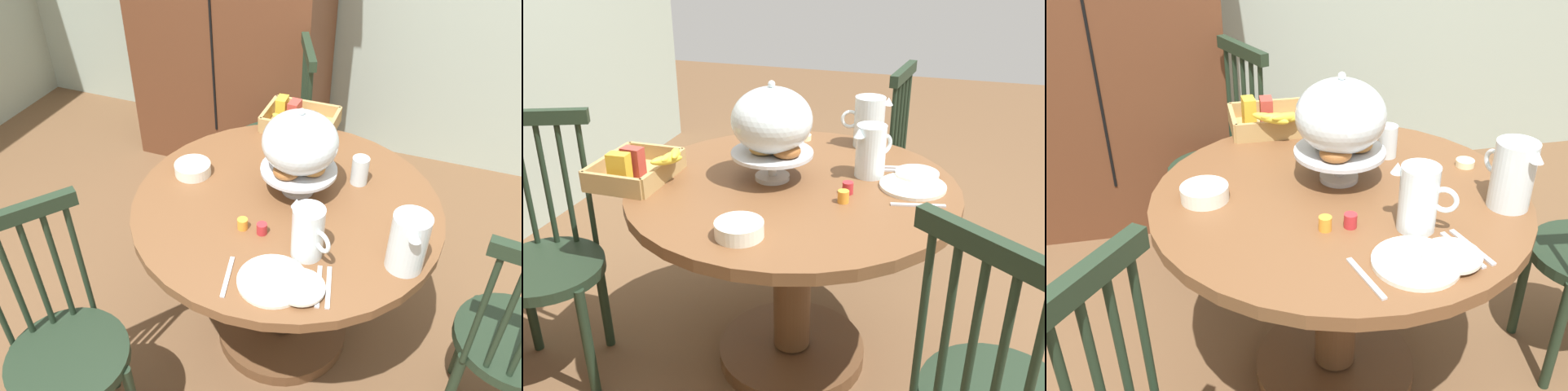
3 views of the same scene
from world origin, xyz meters
The scene contains 18 objects.
ground_plane centered at (0.00, 0.00, 0.00)m, with size 10.00×10.00×0.00m, color brown.
dining_table centered at (0.06, 0.15, 0.51)m, with size 1.12×1.12×0.74m.
windsor_chair_near_window centered at (-0.25, 0.95, 0.45)m, with size 0.43×0.44×0.97m.
windsor_chair_facing_door centered at (0.92, 0.03, 0.45)m, with size 0.40×0.40×0.97m.
pastry_stand_with_dome centered at (0.08, 0.23, 0.94)m, with size 0.28×0.28×0.34m.
orange_juice_pitcher centered at (0.21, -0.09, 0.82)m, with size 0.17×0.13×0.18m.
milk_pitcher centered at (0.51, -0.03, 0.83)m, with size 0.12×0.20×0.20m.
cereal_basket centered at (-0.06, 0.66, 0.78)m, with size 0.32×0.30×0.12m.
china_plate_large centered at (0.15, -0.24, 0.75)m, with size 0.22×0.22×0.01m, color white.
china_plate_small centered at (0.24, -0.25, 0.76)m, with size 0.15×0.15×0.01m, color white.
cereal_bowl centered at (-0.33, 0.19, 0.76)m, with size 0.14×0.14×0.04m, color white.
drinking_glass centered at (0.28, 0.36, 0.80)m, with size 0.06×0.06×0.11m, color silver.
butter_dish centered at (0.51, 0.23, 0.75)m, with size 0.06×0.06×0.02m, color beige.
jam_jar_strawberry centered at (0.04, -0.04, 0.76)m, with size 0.04×0.04×0.04m, color #B7282D.
jam_jar_apricot centered at (-0.03, -0.04, 0.76)m, with size 0.04×0.04×0.04m, color orange.
table_knife centered at (0.29, -0.21, 0.74)m, with size 0.17×0.01×0.01m, color silver.
dinner_fork centered at (0.32, -0.20, 0.74)m, with size 0.17×0.01×0.01m, color silver.
soup_spoon centered at (0.01, -0.27, 0.74)m, with size 0.17×0.01×0.01m, color silver.
Camera 2 is at (-1.64, -0.35, 1.52)m, focal length 39.47 mm.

